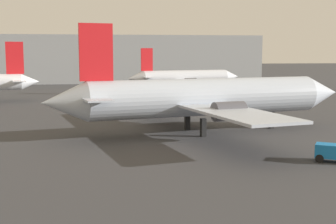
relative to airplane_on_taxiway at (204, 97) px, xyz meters
The scene contains 4 objects.
airplane_on_taxiway is the anchor object (origin of this frame).
airplane_far_left 44.34m from the airplane_on_taxiway, 81.13° to the left, with size 23.26×17.10×8.70m.
baggage_cart 15.40m from the airplane_on_taxiway, 65.12° to the right, with size 2.72×2.40×1.30m.
terminal_building 83.98m from the airplane_on_taxiway, 90.65° to the left, with size 69.70×18.97×12.29m, color #999EA3.
Camera 1 is at (-4.23, -13.12, 8.00)m, focal length 50.33 mm.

